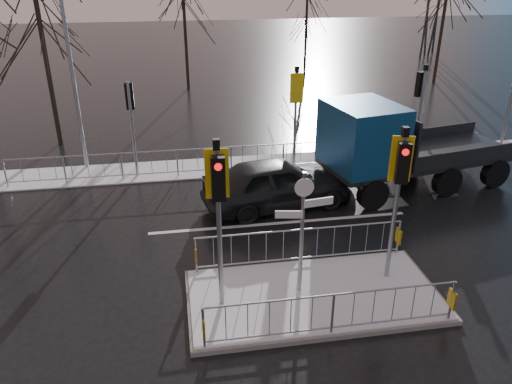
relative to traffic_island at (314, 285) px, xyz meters
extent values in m
plane|color=black|center=(0.01, -0.01, -0.39)|extent=(120.00, 120.00, 0.00)
cube|color=white|center=(0.01, 8.59, -0.37)|extent=(30.00, 2.00, 0.04)
cube|color=silver|center=(0.01, 3.79, -0.39)|extent=(8.00, 0.15, 0.01)
cube|color=slate|center=(0.01, -0.01, -0.33)|extent=(6.00, 3.00, 0.12)
cube|color=white|center=(0.01, -0.01, -0.26)|extent=(5.85, 2.85, 0.03)
cube|color=gold|center=(-2.69, -1.39, 0.28)|extent=(0.05, 0.28, 0.42)
cube|color=gold|center=(2.71, -1.39, 0.28)|extent=(0.05, 0.28, 0.42)
cube|color=gold|center=(-2.69, 1.37, 0.28)|extent=(0.05, 0.28, 0.42)
cube|color=gold|center=(2.71, 1.37, 0.28)|extent=(0.05, 0.28, 0.42)
cylinder|color=#8E939B|center=(-2.19, -0.01, 1.63)|extent=(0.11, 0.11, 3.80)
cube|color=black|center=(-2.19, -0.19, 2.98)|extent=(0.28, 0.22, 0.95)
cylinder|color=red|center=(-2.19, -0.30, 3.28)|extent=(0.16, 0.04, 0.16)
cube|color=yellow|center=(-2.19, 0.06, 2.98)|extent=(0.50, 0.03, 1.10)
cube|color=black|center=(-2.19, -0.01, 3.65)|extent=(0.14, 0.14, 0.22)
cylinder|color=#8E939B|center=(2.01, 0.39, 1.58)|extent=(0.11, 0.11, 3.70)
cube|color=black|center=(1.96, 0.22, 2.88)|extent=(0.33, 0.28, 0.95)
cylinder|color=red|center=(1.94, 0.11, 3.18)|extent=(0.16, 0.08, 0.16)
cube|color=yellow|center=(2.03, 0.46, 2.88)|extent=(0.49, 0.16, 1.10)
cube|color=black|center=(2.01, 0.39, 3.55)|extent=(0.14, 0.14, 0.22)
cylinder|color=#8E939B|center=(-0.29, 0.19, 1.28)|extent=(0.09, 0.09, 3.10)
cube|color=silver|center=(0.06, 0.19, 2.08)|extent=(0.70, 0.14, 0.18)
cube|color=silver|center=(-0.61, 0.19, 1.83)|extent=(0.62, 0.15, 0.18)
cylinder|color=silver|center=(-0.29, 0.16, 2.48)|extent=(0.44, 0.03, 0.44)
cylinder|color=#8E939B|center=(-4.49, 8.29, 1.40)|extent=(0.11, 0.11, 3.50)
cube|color=black|center=(-4.49, 8.47, 2.60)|extent=(0.28, 0.22, 0.95)
cylinder|color=red|center=(-4.49, 8.58, 2.90)|extent=(0.16, 0.04, 0.16)
cylinder|color=#8E939B|center=(1.51, 8.29, 1.45)|extent=(0.11, 0.11, 3.60)
cube|color=black|center=(1.51, 8.47, 2.70)|extent=(0.28, 0.22, 0.95)
cylinder|color=red|center=(1.51, 8.58, 3.00)|extent=(0.16, 0.04, 0.16)
cube|color=yellow|center=(1.51, 8.22, 2.70)|extent=(0.50, 0.03, 1.10)
cube|color=black|center=(1.51, 8.29, 3.37)|extent=(0.14, 0.14, 0.22)
cylinder|color=#8E939B|center=(6.51, 8.29, 1.40)|extent=(0.11, 0.11, 3.50)
cube|color=black|center=(6.46, 8.46, 2.60)|extent=(0.33, 0.28, 0.95)
cylinder|color=red|center=(6.44, 8.57, 2.90)|extent=(0.16, 0.08, 0.16)
cube|color=black|center=(6.51, 8.29, 3.27)|extent=(0.14, 0.14, 0.22)
imported|color=black|center=(0.14, 4.98, 0.43)|extent=(5.07, 2.72, 1.64)
cylinder|color=black|center=(3.14, 4.24, 0.13)|extent=(1.08, 0.51, 1.04)
cylinder|color=black|center=(2.72, 6.39, 0.13)|extent=(1.08, 0.51, 1.04)
cylinder|color=black|center=(6.01, 4.80, 0.13)|extent=(1.08, 0.51, 1.04)
cylinder|color=black|center=(5.59, 6.95, 0.13)|extent=(1.08, 0.51, 1.04)
cylinder|color=black|center=(8.05, 5.20, 0.13)|extent=(1.08, 0.51, 1.04)
cylinder|color=black|center=(7.64, 7.35, 0.13)|extent=(1.08, 0.51, 1.04)
cube|color=black|center=(5.39, 5.80, 0.63)|extent=(7.22, 3.67, 0.17)
cube|color=navy|center=(3.03, 5.34, 1.76)|extent=(2.53, 2.86, 2.09)
cube|color=black|center=(4.03, 5.53, 2.18)|extent=(0.44, 2.06, 1.15)
cube|color=#2D3033|center=(2.42, 5.22, 0.60)|extent=(0.58, 2.38, 0.37)
cube|color=black|center=(6.51, 6.01, 0.78)|extent=(4.98, 3.33, 0.13)
cube|color=black|center=(4.31, 5.59, 1.61)|extent=(0.56, 2.47, 1.56)
cylinder|color=black|center=(-7.99, 12.49, 3.29)|extent=(0.20, 0.20, 7.36)
cylinder|color=black|center=(-1.99, 21.99, 3.06)|extent=(0.19, 0.19, 6.90)
cylinder|color=black|center=(6.01, 23.99, 2.60)|extent=(0.16, 0.16, 5.98)
cylinder|color=black|center=(14.01, 20.99, 3.29)|extent=(0.20, 0.20, 7.36)
cylinder|color=#8E939B|center=(-6.49, 9.49, 3.71)|extent=(0.14, 0.14, 8.20)
camera|label=1|loc=(-2.96, -9.39, 6.99)|focal=35.00mm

